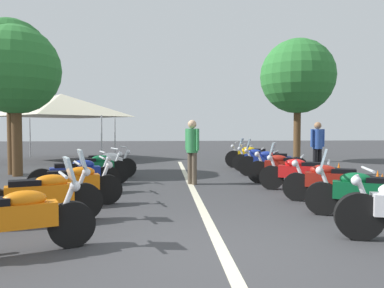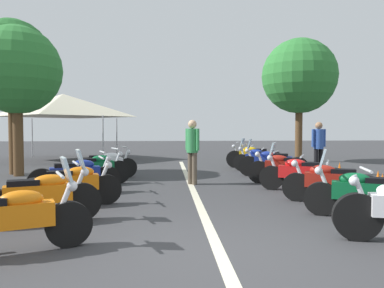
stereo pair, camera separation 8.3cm
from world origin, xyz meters
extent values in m
plane|color=#38383A|center=(0.00, 0.00, 0.00)|extent=(80.00, 80.00, 0.00)
cube|color=beige|center=(4.48, 0.00, 0.00)|extent=(16.74, 0.16, 0.01)
cylinder|color=black|center=(0.55, 1.95, 0.30)|extent=(0.36, 0.61, 0.60)
cube|color=orange|center=(0.27, 2.64, 0.48)|extent=(0.69, 1.15, 0.30)
ellipsoid|color=orange|center=(0.34, 2.47, 0.68)|extent=(0.44, 0.58, 0.22)
cylinder|color=silver|center=(0.53, 2.01, 0.60)|extent=(0.17, 0.29, 0.58)
cylinder|color=silver|center=(0.51, 2.04, 0.96)|extent=(0.59, 0.27, 0.04)
sphere|color=silver|center=(0.57, 1.91, 0.80)|extent=(0.14, 0.14, 0.14)
cube|color=silver|center=(0.54, 1.97, 1.03)|extent=(0.38, 0.25, 0.32)
cylinder|color=black|center=(2.01, 2.10, 0.32)|extent=(0.35, 0.64, 0.63)
cube|color=orange|center=(1.78, 2.74, 0.50)|extent=(0.62, 1.08, 0.30)
ellipsoid|color=orange|center=(1.84, 2.57, 0.70)|extent=(0.42, 0.58, 0.22)
cube|color=black|center=(1.70, 2.95, 0.68)|extent=(0.41, 0.54, 0.12)
cylinder|color=silver|center=(1.99, 2.15, 0.62)|extent=(0.17, 0.30, 0.58)
cylinder|color=silver|center=(1.98, 2.19, 0.98)|extent=(0.60, 0.25, 0.04)
sphere|color=silver|center=(2.03, 2.05, 0.82)|extent=(0.14, 0.14, 0.14)
cylinder|color=silver|center=(1.80, 3.19, 0.22)|extent=(0.27, 0.54, 0.08)
cube|color=silver|center=(2.01, 2.12, 1.05)|extent=(0.38, 0.24, 0.32)
cylinder|color=black|center=(3.34, 1.90, 0.30)|extent=(0.31, 0.62, 0.61)
cylinder|color=black|center=(2.93, 3.20, 0.30)|extent=(0.31, 0.62, 0.61)
cube|color=orange|center=(3.14, 2.55, 0.48)|extent=(0.57, 1.08, 0.30)
ellipsoid|color=orange|center=(3.19, 2.38, 0.68)|extent=(0.40, 0.57, 0.22)
cube|color=black|center=(3.07, 2.76, 0.66)|extent=(0.39, 0.54, 0.12)
cylinder|color=silver|center=(3.32, 1.95, 0.60)|extent=(0.15, 0.30, 0.58)
cylinder|color=silver|center=(3.31, 1.99, 0.96)|extent=(0.60, 0.22, 0.04)
sphere|color=silver|center=(3.35, 1.85, 0.80)|extent=(0.14, 0.14, 0.14)
cylinder|color=silver|center=(3.19, 2.99, 0.21)|extent=(0.24, 0.55, 0.08)
cylinder|color=black|center=(4.78, 2.11, 0.32)|extent=(0.35, 0.65, 0.65)
cylinder|color=black|center=(4.28, 3.50, 0.32)|extent=(0.35, 0.65, 0.65)
cube|color=navy|center=(4.53, 2.80, 0.50)|extent=(0.64, 1.15, 0.30)
ellipsoid|color=navy|center=(4.59, 2.63, 0.70)|extent=(0.42, 0.58, 0.22)
cube|color=black|center=(4.45, 3.01, 0.68)|extent=(0.41, 0.54, 0.12)
cylinder|color=silver|center=(4.76, 2.16, 0.62)|extent=(0.16, 0.30, 0.58)
cylinder|color=silver|center=(4.74, 2.20, 0.98)|extent=(0.60, 0.25, 0.04)
sphere|color=silver|center=(4.79, 2.06, 0.82)|extent=(0.14, 0.14, 0.14)
cylinder|color=silver|center=(4.55, 3.28, 0.23)|extent=(0.26, 0.54, 0.08)
cylinder|color=black|center=(6.24, 2.01, 0.32)|extent=(0.40, 0.65, 0.65)
cylinder|color=black|center=(5.67, 3.24, 0.32)|extent=(0.40, 0.65, 0.65)
cube|color=#0C592D|center=(5.95, 2.62, 0.50)|extent=(0.68, 1.06, 0.30)
ellipsoid|color=#0C592D|center=(6.03, 2.46, 0.70)|extent=(0.45, 0.58, 0.22)
cube|color=black|center=(5.86, 2.82, 0.68)|extent=(0.44, 0.54, 0.12)
cylinder|color=silver|center=(6.21, 2.06, 0.62)|extent=(0.18, 0.29, 0.58)
cylinder|color=silver|center=(6.19, 2.10, 0.98)|extent=(0.58, 0.29, 0.04)
sphere|color=silver|center=(6.26, 1.96, 0.82)|extent=(0.14, 0.14, 0.14)
cylinder|color=silver|center=(5.95, 3.07, 0.23)|extent=(0.30, 0.53, 0.08)
cylinder|color=black|center=(7.52, 1.90, 0.31)|extent=(0.37, 0.62, 0.61)
cylinder|color=black|center=(6.97, 3.18, 0.31)|extent=(0.37, 0.62, 0.61)
cube|color=white|center=(7.24, 2.54, 0.49)|extent=(0.67, 1.08, 0.30)
ellipsoid|color=white|center=(7.32, 2.37, 0.69)|extent=(0.44, 0.58, 0.22)
cube|color=black|center=(7.16, 2.74, 0.67)|extent=(0.43, 0.54, 0.12)
cylinder|color=silver|center=(7.49, 1.96, 0.61)|extent=(0.18, 0.29, 0.58)
cylinder|color=silver|center=(7.48, 1.99, 0.97)|extent=(0.59, 0.28, 0.04)
sphere|color=silver|center=(7.54, 1.85, 0.81)|extent=(0.14, 0.14, 0.14)
cylinder|color=silver|center=(7.25, 2.99, 0.21)|extent=(0.29, 0.54, 0.08)
cylinder|color=black|center=(0.56, -1.99, 0.33)|extent=(0.32, 0.68, 0.67)
cylinder|color=silver|center=(0.55, -2.04, 0.63)|extent=(0.15, 0.30, 0.58)
cylinder|color=silver|center=(0.54, -2.08, 0.99)|extent=(0.61, 0.21, 0.04)
sphere|color=silver|center=(0.58, -1.94, 0.83)|extent=(0.14, 0.14, 0.14)
cylinder|color=black|center=(2.08, -2.10, 0.30)|extent=(0.38, 0.60, 0.60)
cube|color=#0C592D|center=(1.78, -2.76, 0.48)|extent=(0.72, 1.12, 0.30)
ellipsoid|color=#0C592D|center=(1.85, -2.60, 0.68)|extent=(0.46, 0.58, 0.22)
cube|color=black|center=(1.68, -2.96, 0.66)|extent=(0.44, 0.54, 0.12)
cylinder|color=silver|center=(2.06, -2.16, 0.60)|extent=(0.19, 0.29, 0.58)
cylinder|color=silver|center=(2.04, -2.20, 0.96)|extent=(0.58, 0.30, 0.04)
sphere|color=silver|center=(2.10, -2.06, 0.80)|extent=(0.14, 0.14, 0.14)
cube|color=silver|center=(2.08, -2.12, 1.03)|extent=(0.38, 0.26, 0.32)
cylinder|color=black|center=(3.40, -2.12, 0.30)|extent=(0.39, 0.61, 0.61)
cylinder|color=black|center=(2.80, -3.39, 0.30)|extent=(0.39, 0.61, 0.61)
cube|color=maroon|center=(3.10, -2.75, 0.48)|extent=(0.71, 1.09, 0.30)
ellipsoid|color=maroon|center=(3.18, -2.59, 0.68)|extent=(0.46, 0.58, 0.22)
cube|color=black|center=(3.01, -2.95, 0.66)|extent=(0.44, 0.55, 0.12)
cylinder|color=silver|center=(3.37, -2.17, 0.60)|extent=(0.19, 0.29, 0.58)
cylinder|color=silver|center=(3.36, -2.21, 0.96)|extent=(0.58, 0.30, 0.04)
sphere|color=silver|center=(3.42, -2.07, 0.80)|extent=(0.14, 0.14, 0.14)
cylinder|color=silver|center=(2.76, -3.06, 0.21)|extent=(0.31, 0.53, 0.08)
cylinder|color=black|center=(4.90, -1.99, 0.31)|extent=(0.39, 0.61, 0.61)
cylinder|color=black|center=(4.24, -3.36, 0.31)|extent=(0.39, 0.61, 0.61)
cube|color=red|center=(4.57, -2.68, 0.49)|extent=(0.75, 1.16, 0.30)
ellipsoid|color=red|center=(4.65, -2.52, 0.69)|extent=(0.46, 0.58, 0.22)
cube|color=black|center=(4.48, -2.88, 0.67)|extent=(0.44, 0.55, 0.12)
cylinder|color=silver|center=(4.87, -2.05, 0.61)|extent=(0.19, 0.29, 0.58)
cylinder|color=silver|center=(4.85, -2.08, 0.97)|extent=(0.58, 0.30, 0.04)
sphere|color=silver|center=(4.92, -1.95, 0.81)|extent=(0.14, 0.14, 0.14)
cylinder|color=silver|center=(4.21, -3.01, 0.21)|extent=(0.31, 0.53, 0.08)
cube|color=silver|center=(4.89, -2.01, 1.04)|extent=(0.38, 0.26, 0.32)
cylinder|color=black|center=(6.04, -1.95, 0.32)|extent=(0.34, 0.64, 0.63)
cylinder|color=black|center=(5.57, -3.28, 0.32)|extent=(0.34, 0.64, 0.63)
cube|color=maroon|center=(5.80, -2.62, 0.50)|extent=(0.62, 1.10, 0.30)
ellipsoid|color=maroon|center=(5.86, -2.45, 0.70)|extent=(0.42, 0.58, 0.22)
cube|color=black|center=(5.73, -2.83, 0.68)|extent=(0.41, 0.54, 0.12)
cylinder|color=silver|center=(6.02, -2.01, 0.62)|extent=(0.16, 0.30, 0.58)
cylinder|color=silver|center=(6.00, -2.05, 0.98)|extent=(0.60, 0.24, 0.04)
sphere|color=silver|center=(6.05, -1.91, 0.82)|extent=(0.14, 0.14, 0.14)
cylinder|color=silver|center=(5.49, -2.96, 0.22)|extent=(0.26, 0.55, 0.08)
cylinder|color=black|center=(7.63, -2.00, 0.33)|extent=(0.35, 0.66, 0.65)
cylinder|color=black|center=(7.12, -3.47, 0.33)|extent=(0.35, 0.66, 0.65)
cube|color=navy|center=(7.38, -2.74, 0.51)|extent=(0.65, 1.20, 0.30)
ellipsoid|color=navy|center=(7.44, -2.57, 0.71)|extent=(0.42, 0.58, 0.22)
cube|color=black|center=(7.30, -2.94, 0.69)|extent=(0.40, 0.54, 0.12)
cylinder|color=silver|center=(7.61, -2.06, 0.63)|extent=(0.16, 0.30, 0.58)
cylinder|color=silver|center=(7.60, -2.10, 0.99)|extent=(0.60, 0.24, 0.04)
sphere|color=silver|center=(7.65, -1.96, 0.83)|extent=(0.14, 0.14, 0.14)
cylinder|color=silver|center=(7.05, -3.12, 0.23)|extent=(0.26, 0.55, 0.08)
cube|color=silver|center=(7.62, -2.02, 1.06)|extent=(0.38, 0.23, 0.32)
cylinder|color=black|center=(9.05, -2.06, 0.31)|extent=(0.38, 0.62, 0.61)
cylinder|color=black|center=(8.49, -3.30, 0.31)|extent=(0.38, 0.62, 0.61)
cube|color=navy|center=(8.77, -2.68, 0.49)|extent=(0.68, 1.06, 0.30)
ellipsoid|color=navy|center=(8.84, -2.51, 0.69)|extent=(0.45, 0.58, 0.22)
cube|color=black|center=(8.68, -2.88, 0.67)|extent=(0.43, 0.54, 0.12)
cylinder|color=silver|center=(9.02, -2.11, 0.61)|extent=(0.18, 0.29, 0.58)
cylinder|color=silver|center=(9.00, -2.15, 0.97)|extent=(0.58, 0.29, 0.04)
sphere|color=silver|center=(9.07, -2.01, 0.81)|extent=(0.14, 0.14, 0.14)
cylinder|color=silver|center=(8.44, -2.98, 0.21)|extent=(0.30, 0.53, 0.08)
cube|color=silver|center=(9.04, -2.08, 1.04)|extent=(0.38, 0.26, 0.32)
cylinder|color=black|center=(10.20, -2.02, 0.34)|extent=(0.35, 0.68, 0.67)
cylinder|color=black|center=(9.72, -3.46, 0.34)|extent=(0.35, 0.68, 0.67)
cube|color=#EAB214|center=(9.96, -2.74, 0.52)|extent=(0.63, 1.19, 0.30)
ellipsoid|color=#EAB214|center=(10.02, -2.57, 0.72)|extent=(0.41, 0.58, 0.22)
cube|color=black|center=(9.89, -2.95, 0.70)|extent=(0.40, 0.54, 0.12)
cylinder|color=silver|center=(10.18, -2.08, 0.64)|extent=(0.16, 0.30, 0.58)
cylinder|color=silver|center=(10.17, -2.11, 1.00)|extent=(0.60, 0.24, 0.04)
sphere|color=silver|center=(10.22, -1.97, 0.84)|extent=(0.14, 0.14, 0.14)
cylinder|color=silver|center=(9.64, -3.12, 0.23)|extent=(0.25, 0.55, 0.08)
cube|color=orange|center=(5.68, -4.13, 0.01)|extent=(0.36, 0.36, 0.03)
cone|color=orange|center=(5.68, -4.13, 0.32)|extent=(0.26, 0.26, 0.60)
cylinder|color=white|center=(5.68, -4.13, 0.34)|extent=(0.19, 0.19, 0.07)
cube|color=orange|center=(3.71, -4.10, 0.01)|extent=(0.36, 0.36, 0.03)
cone|color=orange|center=(3.71, -4.10, 0.32)|extent=(0.26, 0.26, 0.60)
cylinder|color=white|center=(3.71, -4.10, 0.34)|extent=(0.19, 0.19, 0.07)
cube|color=orange|center=(3.15, -3.87, 0.01)|extent=(0.36, 0.36, 0.03)
cone|color=orange|center=(3.15, -3.87, 0.32)|extent=(0.26, 0.26, 0.60)
cylinder|color=white|center=(3.15, -3.87, 0.34)|extent=(0.19, 0.19, 0.07)
cylinder|color=brown|center=(6.01, 0.00, 0.44)|extent=(0.14, 0.14, 0.88)
cylinder|color=brown|center=(5.86, -0.11, 0.44)|extent=(0.14, 0.14, 0.88)
cylinder|color=#338C4C|center=(5.94, -0.05, 1.21)|extent=(0.32, 0.32, 0.66)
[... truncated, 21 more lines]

